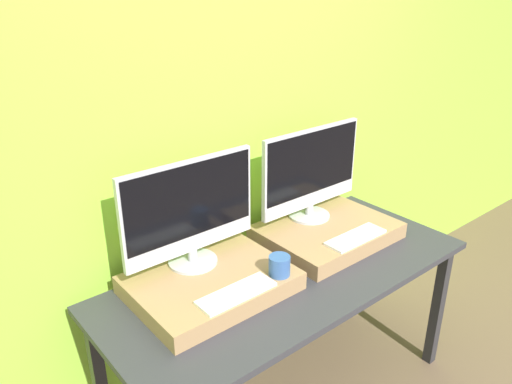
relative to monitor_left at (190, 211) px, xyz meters
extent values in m
cube|color=#8CC638|center=(0.35, 0.21, 0.24)|extent=(8.00, 0.04, 2.60)
cube|color=#2D2D33|center=(0.35, -0.22, -0.33)|extent=(1.70, 0.73, 0.03)
cube|color=#232328|center=(1.14, -0.53, -0.70)|extent=(0.05, 0.05, 0.71)
cube|color=#232328|center=(-0.44, 0.08, -0.70)|extent=(0.05, 0.05, 0.71)
cube|color=#232328|center=(1.14, 0.08, -0.70)|extent=(0.05, 0.05, 0.71)
cube|color=#99754C|center=(0.00, -0.13, -0.28)|extent=(0.63, 0.48, 0.08)
cylinder|color=#B2B2B7|center=(0.00, 0.00, -0.23)|extent=(0.21, 0.21, 0.01)
cylinder|color=#B2B2B7|center=(0.00, 0.00, -0.20)|extent=(0.04, 0.04, 0.05)
cube|color=#B2B2B7|center=(0.00, 0.00, 0.02)|extent=(0.61, 0.02, 0.40)
cube|color=black|center=(0.00, -0.01, 0.05)|extent=(0.59, 0.00, 0.31)
cube|color=silver|center=(0.00, -0.01, -0.15)|extent=(0.60, 0.00, 0.06)
cube|color=silver|center=(0.00, -0.30, -0.23)|extent=(0.32, 0.11, 0.01)
cube|color=silver|center=(0.00, -0.30, -0.23)|extent=(0.31, 0.10, 0.00)
cylinder|color=#335693|center=(0.22, -0.30, -0.20)|extent=(0.09, 0.09, 0.08)
cube|color=#99754C|center=(0.70, -0.13, -0.28)|extent=(0.63, 0.48, 0.08)
cylinder|color=#B2B2B7|center=(0.70, 0.00, -0.23)|extent=(0.21, 0.21, 0.01)
cylinder|color=#B2B2B7|center=(0.70, 0.00, -0.20)|extent=(0.04, 0.04, 0.05)
cube|color=#B2B2B7|center=(0.70, 0.00, 0.02)|extent=(0.61, 0.02, 0.40)
cube|color=black|center=(0.70, -0.01, 0.05)|extent=(0.59, 0.00, 0.31)
cube|color=silver|center=(0.70, -0.01, -0.15)|extent=(0.60, 0.00, 0.06)
cube|color=silver|center=(0.70, -0.30, -0.23)|extent=(0.32, 0.11, 0.01)
cube|color=silver|center=(0.70, -0.30, -0.23)|extent=(0.31, 0.10, 0.00)
camera|label=1|loc=(-0.96, -1.58, 0.88)|focal=35.00mm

